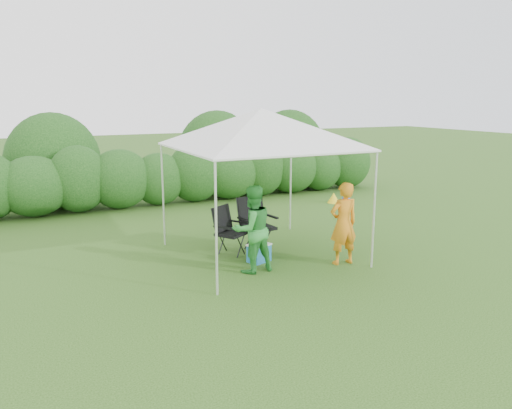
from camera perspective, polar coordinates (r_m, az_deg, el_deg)
name	(u,v)px	position (r m, az deg, el deg)	size (l,w,h in m)	color
ground	(273,263)	(9.38, 1.93, -6.66)	(70.00, 70.00, 0.00)	#38611F
hedge	(178,175)	(14.64, -8.89, 3.34)	(13.55, 1.53, 1.80)	#225119
canopy	(261,128)	(9.34, 0.60, 8.71)	(3.10, 3.10, 2.83)	silver
chair_right	(255,220)	(10.01, -0.12, -1.82)	(0.73, 0.68, 1.07)	black
chair_left	(228,227)	(9.78, -3.26, -2.60)	(0.74, 0.73, 0.95)	black
man	(343,224)	(9.25, 9.97, -2.16)	(0.56, 0.37, 1.53)	orange
woman	(252,229)	(8.70, -0.42, -2.83)	(0.75, 0.59, 1.55)	green
cooler	(259,253)	(9.38, 0.35, -5.53)	(0.49, 0.42, 0.34)	#236CA2
bottle	(263,239)	(9.29, 0.79, -3.94)	(0.06, 0.06, 0.21)	#592D0C
lawn_toy	(337,198)	(14.78, 9.23, 0.72)	(0.60, 0.50, 0.30)	yellow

